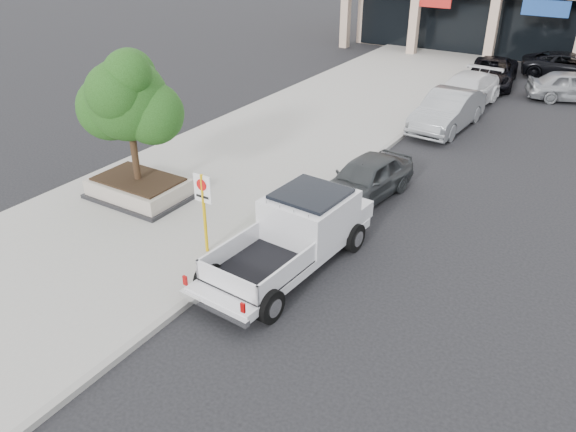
{
  "coord_description": "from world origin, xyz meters",
  "views": [
    {
      "loc": [
        6.33,
        -9.65,
        8.35
      ],
      "look_at": [
        -0.67,
        1.5,
        1.25
      ],
      "focal_mm": 35.0,
      "sensor_mm": 36.0,
      "label": 1
    }
  ],
  "objects_px": {
    "pickup_truck": "(287,239)",
    "lot_car_a": "(574,86)",
    "curb_car_a": "(365,179)",
    "lot_car_d": "(569,66)",
    "curb_car_c": "(465,91)",
    "planter": "(139,188)",
    "planter_tree": "(134,99)",
    "no_parking_sign": "(204,203)",
    "curb_car_b": "(448,111)",
    "curb_car_d": "(492,72)"
  },
  "relations": [
    {
      "from": "curb_car_c",
      "to": "lot_car_d",
      "type": "bearing_deg",
      "value": 73.45
    },
    {
      "from": "no_parking_sign",
      "to": "lot_car_a",
      "type": "relative_size",
      "value": 0.52
    },
    {
      "from": "curb_car_b",
      "to": "curb_car_c",
      "type": "height_order",
      "value": "curb_car_b"
    },
    {
      "from": "pickup_truck",
      "to": "curb_car_a",
      "type": "height_order",
      "value": "pickup_truck"
    },
    {
      "from": "no_parking_sign",
      "to": "curb_car_a",
      "type": "bearing_deg",
      "value": 69.07
    },
    {
      "from": "lot_car_d",
      "to": "planter_tree",
      "type": "bearing_deg",
      "value": 149.46
    },
    {
      "from": "curb_car_d",
      "to": "lot_car_a",
      "type": "xyz_separation_m",
      "value": [
        4.24,
        -0.83,
        0.04
      ]
    },
    {
      "from": "planter",
      "to": "planter_tree",
      "type": "distance_m",
      "value": 2.95
    },
    {
      "from": "curb_car_c",
      "to": "planter",
      "type": "bearing_deg",
      "value": -105.28
    },
    {
      "from": "curb_car_d",
      "to": "lot_car_d",
      "type": "xyz_separation_m",
      "value": [
        3.33,
        3.88,
        -0.0
      ]
    },
    {
      "from": "planter",
      "to": "curb_car_a",
      "type": "height_order",
      "value": "curb_car_a"
    },
    {
      "from": "planter",
      "to": "pickup_truck",
      "type": "xyz_separation_m",
      "value": [
        6.21,
        -0.83,
        0.46
      ]
    },
    {
      "from": "no_parking_sign",
      "to": "curb_car_b",
      "type": "xyz_separation_m",
      "value": [
        2.22,
        13.7,
        -0.81
      ]
    },
    {
      "from": "planter_tree",
      "to": "curb_car_b",
      "type": "relative_size",
      "value": 0.8
    },
    {
      "from": "lot_car_a",
      "to": "curb_car_b",
      "type": "bearing_deg",
      "value": 129.79
    },
    {
      "from": "curb_car_b",
      "to": "curb_car_c",
      "type": "xyz_separation_m",
      "value": [
        -0.3,
        3.58,
        -0.05
      ]
    },
    {
      "from": "curb_car_d",
      "to": "planter_tree",
      "type": "bearing_deg",
      "value": -114.02
    },
    {
      "from": "curb_car_c",
      "to": "curb_car_d",
      "type": "distance_m",
      "value": 4.72
    },
    {
      "from": "lot_car_a",
      "to": "lot_car_d",
      "type": "distance_m",
      "value": 4.79
    },
    {
      "from": "planter_tree",
      "to": "no_parking_sign",
      "type": "bearing_deg",
      "value": -22.41
    },
    {
      "from": "curb_car_b",
      "to": "curb_car_d",
      "type": "bearing_deg",
      "value": 94.81
    },
    {
      "from": "planter_tree",
      "to": "curb_car_b",
      "type": "distance_m",
      "value": 13.8
    },
    {
      "from": "curb_car_a",
      "to": "curb_car_c",
      "type": "height_order",
      "value": "curb_car_c"
    },
    {
      "from": "curb_car_c",
      "to": "lot_car_d",
      "type": "height_order",
      "value": "curb_car_c"
    },
    {
      "from": "no_parking_sign",
      "to": "lot_car_d",
      "type": "xyz_separation_m",
      "value": [
        5.34,
        25.88,
        -0.92
      ]
    },
    {
      "from": "lot_car_a",
      "to": "lot_car_d",
      "type": "xyz_separation_m",
      "value": [
        -0.92,
        4.7,
        -0.04
      ]
    },
    {
      "from": "planter",
      "to": "no_parking_sign",
      "type": "bearing_deg",
      "value": -19.8
    },
    {
      "from": "planter_tree",
      "to": "no_parking_sign",
      "type": "xyz_separation_m",
      "value": [
        3.86,
        -1.59,
        -1.78
      ]
    },
    {
      "from": "planter",
      "to": "curb_car_c",
      "type": "bearing_deg",
      "value": 69.54
    },
    {
      "from": "curb_car_a",
      "to": "curb_car_c",
      "type": "bearing_deg",
      "value": 98.68
    },
    {
      "from": "curb_car_a",
      "to": "curb_car_c",
      "type": "distance_m",
      "value": 11.72
    },
    {
      "from": "pickup_truck",
      "to": "curb_car_c",
      "type": "distance_m",
      "value": 16.68
    },
    {
      "from": "curb_car_d",
      "to": "lot_car_d",
      "type": "distance_m",
      "value": 5.11
    },
    {
      "from": "planter",
      "to": "lot_car_d",
      "type": "height_order",
      "value": "lot_car_d"
    },
    {
      "from": "no_parking_sign",
      "to": "curb_car_b",
      "type": "relative_size",
      "value": 0.46
    },
    {
      "from": "planter_tree",
      "to": "curb_car_a",
      "type": "distance_m",
      "value": 7.68
    },
    {
      "from": "curb_car_a",
      "to": "lot_car_d",
      "type": "xyz_separation_m",
      "value": [
        3.21,
        20.31,
        0.0
      ]
    },
    {
      "from": "planter",
      "to": "lot_car_d",
      "type": "bearing_deg",
      "value": 69.09
    },
    {
      "from": "planter_tree",
      "to": "lot_car_a",
      "type": "distance_m",
      "value": 22.2
    },
    {
      "from": "no_parking_sign",
      "to": "curb_car_c",
      "type": "height_order",
      "value": "no_parking_sign"
    },
    {
      "from": "planter_tree",
      "to": "curb_car_a",
      "type": "relative_size",
      "value": 0.96
    },
    {
      "from": "curb_car_c",
      "to": "planter_tree",
      "type": "bearing_deg",
      "value": -105.04
    },
    {
      "from": "lot_car_d",
      "to": "curb_car_d",
      "type": "bearing_deg",
      "value": 129.57
    },
    {
      "from": "planter_tree",
      "to": "planter",
      "type": "bearing_deg",
      "value": -131.03
    },
    {
      "from": "planter",
      "to": "curb_car_b",
      "type": "distance_m",
      "value": 13.75
    },
    {
      "from": "planter_tree",
      "to": "curb_car_a",
      "type": "xyz_separation_m",
      "value": [
        5.99,
        3.98,
        -2.71
      ]
    },
    {
      "from": "lot_car_d",
      "to": "pickup_truck",
      "type": "bearing_deg",
      "value": 163.17
    },
    {
      "from": "pickup_truck",
      "to": "lot_car_a",
      "type": "distance_m",
      "value": 20.97
    },
    {
      "from": "planter_tree",
      "to": "lot_car_d",
      "type": "bearing_deg",
      "value": 69.24
    },
    {
      "from": "lot_car_a",
      "to": "curb_car_c",
      "type": "bearing_deg",
      "value": 110.08
    }
  ]
}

